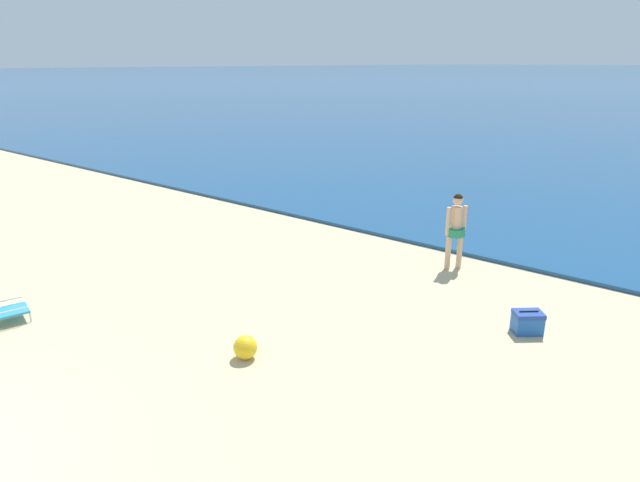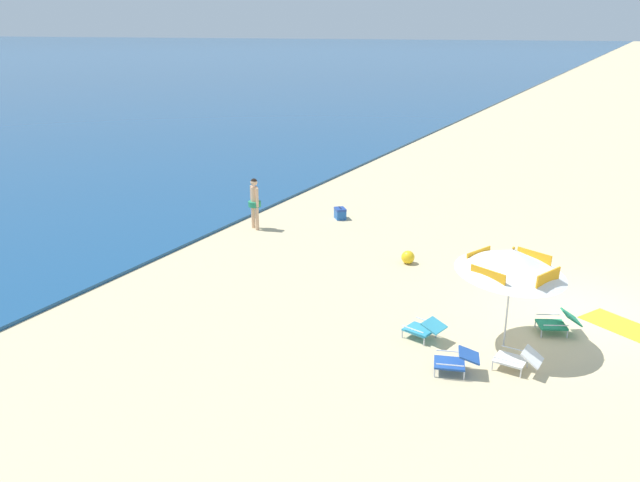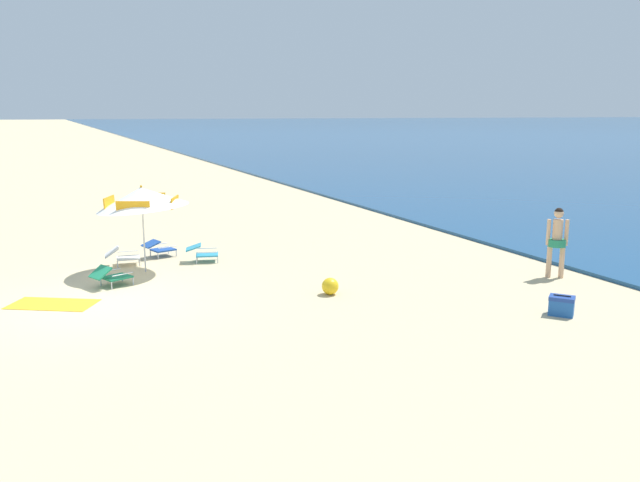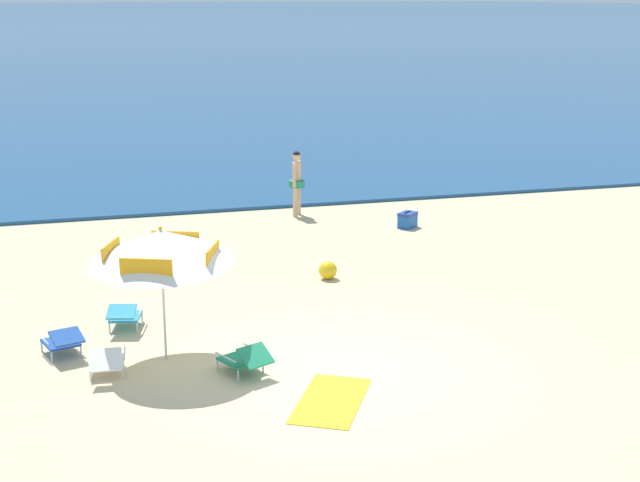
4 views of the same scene
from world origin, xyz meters
name	(u,v)px [view 1 (image 1 of 4)]	position (x,y,z in m)	size (l,w,h in m)	color
lounge_chair_spare_folded	(1,309)	(-3.23, 2.92, 0.28)	(0.73, 0.97, 0.50)	teal
person_standing_near_shore	(456,226)	(1.97, 10.66, 1.02)	(0.43, 0.46, 1.77)	#D8A87F
cooler_box	(527,322)	(4.39, 8.58, 0.20)	(0.60, 0.59, 0.43)	#1E56A8
beach_ball	(245,347)	(1.14, 4.85, 0.19)	(0.39, 0.39, 0.39)	yellow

